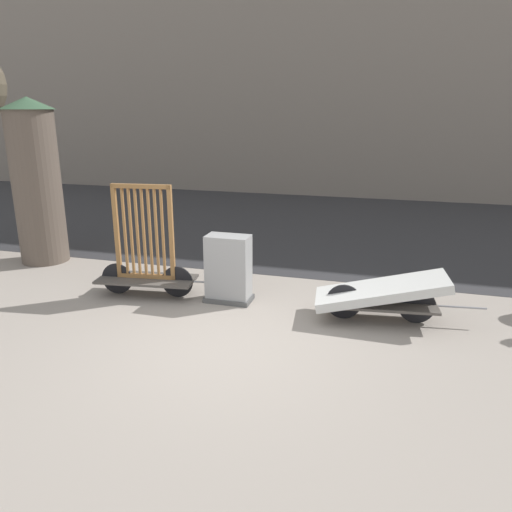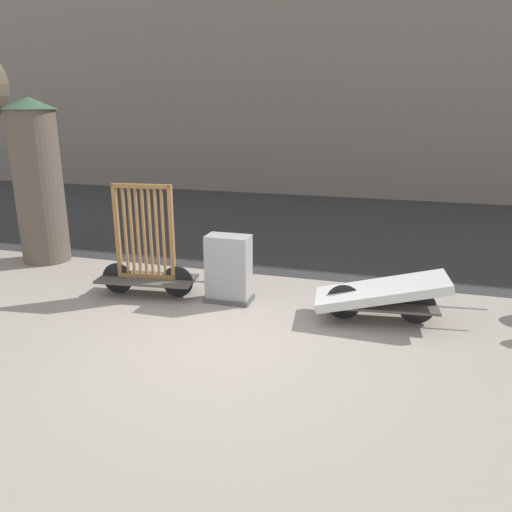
{
  "view_description": "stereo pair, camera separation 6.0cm",
  "coord_description": "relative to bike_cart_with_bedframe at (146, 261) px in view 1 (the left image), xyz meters",
  "views": [
    {
      "loc": [
        2.08,
        -5.81,
        3.14
      ],
      "look_at": [
        0.0,
        1.47,
        0.87
      ],
      "focal_mm": 35.0,
      "sensor_mm": 36.0,
      "label": 1
    },
    {
      "loc": [
        2.14,
        -5.8,
        3.14
      ],
      "look_at": [
        0.0,
        1.47,
        0.87
      ],
      "focal_mm": 35.0,
      "sensor_mm": 36.0,
      "label": 2
    }
  ],
  "objects": [
    {
      "name": "utility_cabinet",
      "position": [
        1.44,
        0.14,
        -0.1
      ],
      "size": [
        0.78,
        0.45,
        1.13
      ],
      "color": "#4C4C4C",
      "rests_on": "ground_plane"
    },
    {
      "name": "bike_cart_with_mattress",
      "position": [
        3.91,
        -0.0,
        -0.18
      ],
      "size": [
        2.54,
        1.03,
        0.77
      ],
      "rotation": [
        0.0,
        0.0,
        0.12
      ],
      "color": "#4C4742",
      "rests_on": "ground_plane"
    },
    {
      "name": "building_facade",
      "position": [
        1.95,
        12.75,
        6.05
      ],
      "size": [
        48.0,
        4.0,
        13.35
      ],
      "color": "slate",
      "rests_on": "ground_plane"
    },
    {
      "name": "advertising_column",
      "position": [
        -3.05,
        1.24,
        1.07
      ],
      "size": [
        1.07,
        1.07,
        3.33
      ],
      "color": "brown",
      "rests_on": "ground_plane"
    },
    {
      "name": "road_strip",
      "position": [
        1.95,
        6.17,
        -0.62
      ],
      "size": [
        56.0,
        9.15,
        0.01
      ],
      "color": "#2D2D30",
      "rests_on": "ground_plane"
    },
    {
      "name": "ground_plane",
      "position": [
        1.95,
        -1.47,
        -0.62
      ],
      "size": [
        60.0,
        60.0,
        0.0
      ],
      "primitive_type": "plane",
      "color": "gray"
    },
    {
      "name": "bike_cart_with_bedframe",
      "position": [
        0.0,
        0.0,
        0.0
      ],
      "size": [
        2.39,
        0.89,
        1.93
      ],
      "rotation": [
        0.0,
        0.0,
        0.12
      ],
      "color": "#4C4742",
      "rests_on": "ground_plane"
    }
  ]
}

